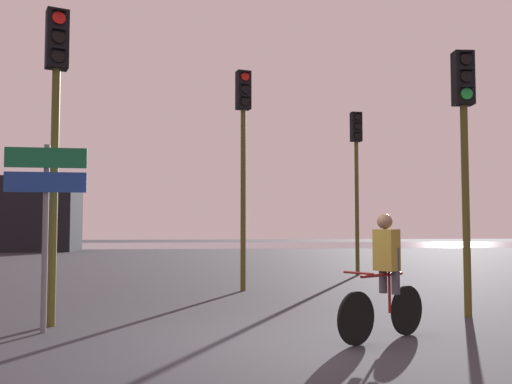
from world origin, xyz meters
TOP-DOWN VIEW (x-y plane):
  - ground_plane at (0.00, 0.00)m, footprint 120.00×120.00m
  - water_strip at (0.00, 38.98)m, footprint 80.00×16.00m
  - traffic_light_near_right at (3.58, 1.76)m, footprint 0.33×0.35m
  - traffic_light_center at (0.31, 5.90)m, footprint 0.37×0.39m
  - traffic_light_near_left at (-2.93, 1.64)m, footprint 0.38×0.40m
  - traffic_light_far_right at (4.15, 9.67)m, footprint 0.34×0.35m
  - direction_sign_post at (-2.91, 1.08)m, footprint 1.10×0.13m
  - cyclist at (1.60, 0.10)m, footprint 1.45×0.98m

SIDE VIEW (x-z plane):
  - ground_plane at x=0.00m, z-range 0.00..0.00m
  - water_strip at x=0.00m, z-range 0.00..0.01m
  - cyclist at x=1.60m, z-range 0.01..1.63m
  - direction_sign_post at x=-2.91m, z-range 0.49..3.09m
  - traffic_light_near_right at x=3.58m, z-range 0.86..5.22m
  - traffic_light_near_left at x=-2.93m, z-range 0.91..5.63m
  - traffic_light_far_right at x=4.15m, z-range 0.94..5.89m
  - traffic_light_center at x=0.31m, z-range 0.95..6.02m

